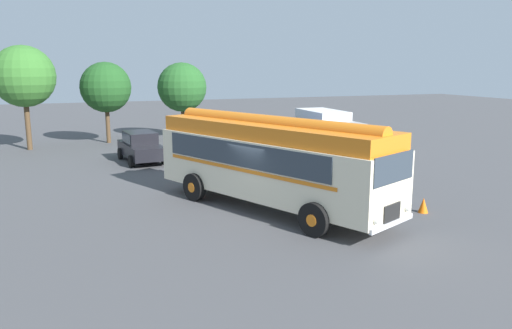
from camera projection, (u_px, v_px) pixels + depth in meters
The scene contains 11 objects.
ground_plane at pixel (264, 210), 18.40m from camera, with size 120.00×120.00×0.00m, color #474749.
vintage_bus at pixel (271, 159), 18.25m from camera, with size 6.39×10.20×3.49m.
car_near_left at pixel (141, 147), 27.58m from camera, with size 2.31×4.36×1.66m.
car_mid_left at pixel (190, 143), 28.82m from camera, with size 2.23×4.33×1.66m.
car_mid_right at pixel (240, 142), 29.33m from camera, with size 2.03×4.23×1.66m.
car_far_right at pixel (287, 139), 30.31m from camera, with size 2.37×4.39×1.66m.
box_van at pixel (327, 130), 30.82m from camera, with size 2.42×5.81×2.50m.
tree_far_left at pixel (25, 76), 30.87m from camera, with size 3.81×3.81×6.50m.
tree_left_of_centre at pixel (105, 88), 33.74m from camera, with size 3.41×3.41×5.51m.
tree_centre at pixel (182, 87), 36.09m from camera, with size 3.55×3.55×5.48m.
traffic_cone at pixel (423, 205), 18.07m from camera, with size 0.36×0.36×0.55m, color orange.
Camera 1 is at (-6.56, -16.46, 5.25)m, focal length 35.00 mm.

